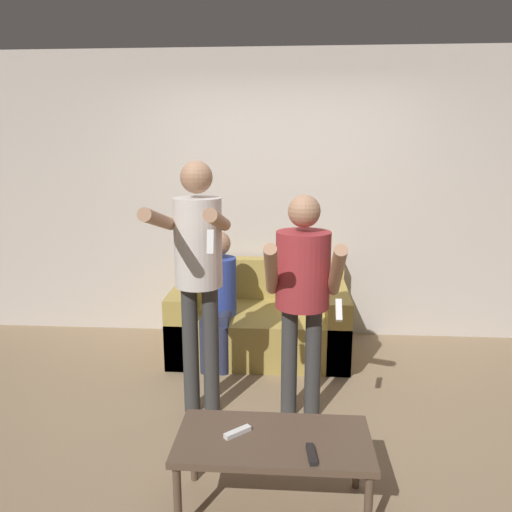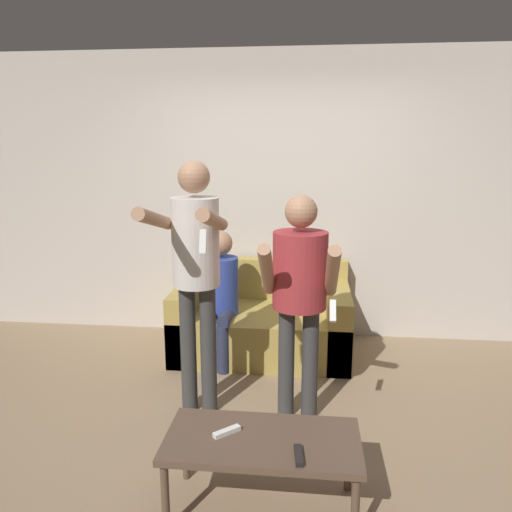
% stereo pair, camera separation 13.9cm
% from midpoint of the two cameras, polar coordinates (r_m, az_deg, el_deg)
% --- Properties ---
extents(ground_plane, '(14.00, 14.00, 0.00)m').
position_cam_midpoint_polar(ground_plane, '(3.58, 2.66, -18.41)').
color(ground_plane, '#937A5B').
extents(wall_back, '(6.40, 0.06, 2.70)m').
position_cam_midpoint_polar(wall_back, '(4.79, 4.09, 6.67)').
color(wall_back, beige).
rests_on(wall_back, ground_plane).
extents(couch, '(1.53, 0.93, 0.78)m').
position_cam_midpoint_polar(couch, '(4.56, 1.65, -7.60)').
color(couch, '#AD9347').
rests_on(couch, ground_plane).
extents(person_standing_left, '(0.44, 0.77, 1.75)m').
position_cam_midpoint_polar(person_standing_left, '(3.31, -5.76, -0.48)').
color(person_standing_left, '#383838').
rests_on(person_standing_left, ground_plane).
extents(person_standing_right, '(0.48, 0.65, 1.53)m').
position_cam_midpoint_polar(person_standing_right, '(3.28, 6.23, -3.11)').
color(person_standing_right, '#383838').
rests_on(person_standing_right, ground_plane).
extents(person_seated, '(0.30, 0.52, 1.13)m').
position_cam_midpoint_polar(person_seated, '(4.28, -3.23, -4.12)').
color(person_seated, '#282D47').
rests_on(person_seated, ground_plane).
extents(coffee_table, '(0.98, 0.48, 0.41)m').
position_cam_midpoint_polar(coffee_table, '(2.68, 2.33, -20.84)').
color(coffee_table, brown).
rests_on(coffee_table, ground_plane).
extents(remote_near, '(0.05, 0.15, 0.02)m').
position_cam_midpoint_polar(remote_near, '(2.53, 6.58, -21.70)').
color(remote_near, black).
rests_on(remote_near, coffee_table).
extents(remote_far, '(0.14, 0.13, 0.02)m').
position_cam_midpoint_polar(remote_far, '(2.68, -1.77, -19.44)').
color(remote_far, white).
rests_on(remote_far, coffee_table).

